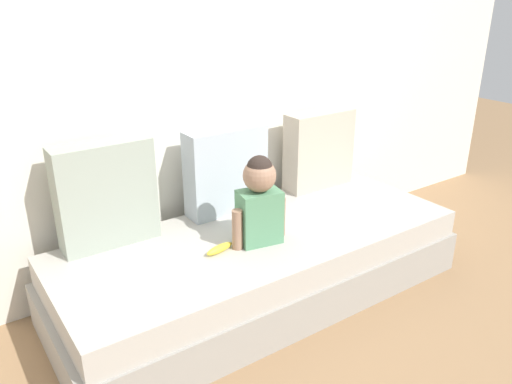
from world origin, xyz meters
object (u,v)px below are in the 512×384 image
(throw_pillow_left, at_px, (106,194))
(toddler, at_px, (259,200))
(throw_pillow_center, at_px, (226,171))
(throw_pillow_right, at_px, (319,150))
(banana, at_px, (220,249))
(couch, at_px, (261,264))

(throw_pillow_left, distance_m, toddler, 0.79)
(throw_pillow_center, distance_m, throw_pillow_right, 0.72)
(throw_pillow_center, bearing_deg, banana, -125.79)
(throw_pillow_center, relative_size, throw_pillow_right, 1.00)
(throw_pillow_center, bearing_deg, throw_pillow_left, 180.00)
(throw_pillow_left, xyz_separation_m, toddler, (0.65, -0.44, -0.03))
(throw_pillow_right, bearing_deg, throw_pillow_left, 180.00)
(throw_pillow_left, xyz_separation_m, throw_pillow_center, (0.72, 0.00, -0.02))
(toddler, distance_m, banana, 0.32)
(throw_pillow_right, distance_m, banana, 1.13)
(throw_pillow_left, relative_size, toddler, 1.15)
(throw_pillow_left, distance_m, banana, 0.64)
(couch, distance_m, throw_pillow_left, 0.94)
(throw_pillow_right, bearing_deg, throw_pillow_center, 180.00)
(banana, bearing_deg, couch, 11.35)
(throw_pillow_left, height_order, throw_pillow_center, throw_pillow_left)
(banana, bearing_deg, throw_pillow_center, 54.21)
(couch, distance_m, toddler, 0.46)
(couch, distance_m, throw_pillow_center, 0.58)
(couch, xyz_separation_m, banana, (-0.30, -0.06, 0.22))
(couch, relative_size, throw_pillow_left, 4.20)
(toddler, bearing_deg, throw_pillow_center, 81.48)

